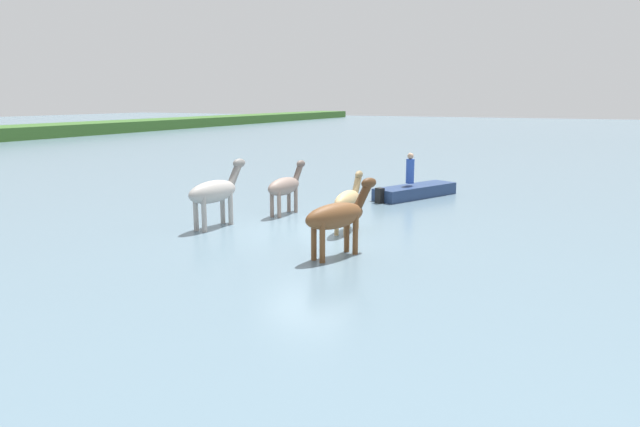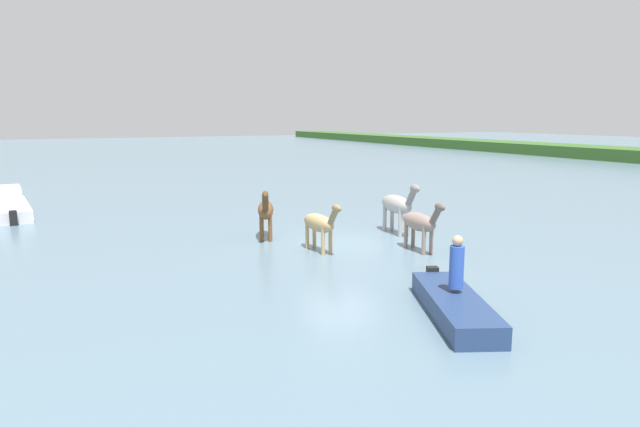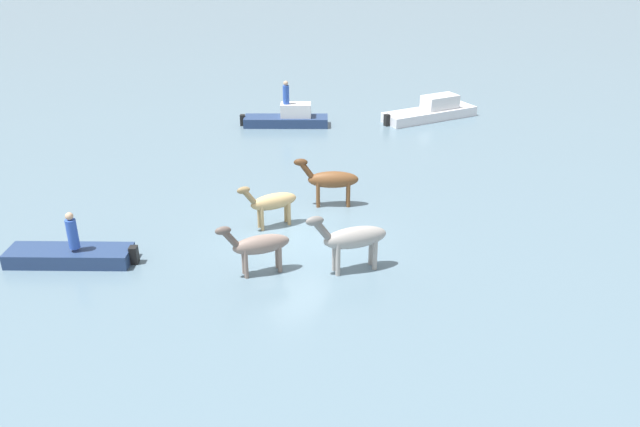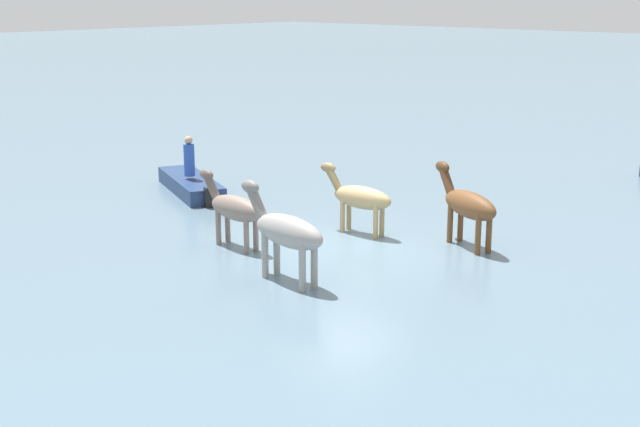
% 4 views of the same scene
% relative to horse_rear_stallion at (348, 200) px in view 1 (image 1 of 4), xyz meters
% --- Properties ---
extents(ground_plane, '(208.47, 208.47, 0.00)m').
position_rel_horse_rear_stallion_xyz_m(ground_plane, '(-0.54, 1.11, -0.93)').
color(ground_plane, slate).
extents(horse_rear_stallion, '(2.17, 0.62, 1.68)m').
position_rel_horse_rear_stallion_xyz_m(horse_rear_stallion, '(0.00, 0.00, 0.00)').
color(horse_rear_stallion, tan).
rests_on(horse_rear_stallion, ground_plane).
extents(horse_dun_straggler, '(2.56, 0.75, 1.98)m').
position_rel_horse_rear_stallion_xyz_m(horse_dun_straggler, '(-1.23, 3.82, 0.16)').
color(horse_dun_straggler, '#9E9993').
rests_on(horse_dun_straggler, ground_plane).
extents(horse_gray_outer, '(2.23, 0.60, 1.73)m').
position_rel_horse_rear_stallion_xyz_m(horse_gray_outer, '(1.40, 2.90, 0.03)').
color(horse_gray_outer, gray).
rests_on(horse_gray_outer, ground_plane).
extents(horse_lead, '(2.36, 1.22, 1.86)m').
position_rel_horse_rear_stallion_xyz_m(horse_lead, '(-2.60, -0.85, 0.10)').
color(horse_lead, brown).
rests_on(horse_lead, ground_plane).
extents(boat_dinghy_port, '(3.96, 2.52, 0.71)m').
position_rel_horse_rear_stallion_xyz_m(boat_dinghy_port, '(6.60, -0.00, -0.77)').
color(boat_dinghy_port, navy).
rests_on(boat_dinghy_port, ground_plane).
extents(person_spotter_bow, '(0.32, 0.32, 1.19)m').
position_rel_horse_rear_stallion_xyz_m(person_spotter_bow, '(6.44, 0.16, 0.19)').
color(person_spotter_bow, '#2D51B2').
rests_on(person_spotter_bow, boat_dinghy_port).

